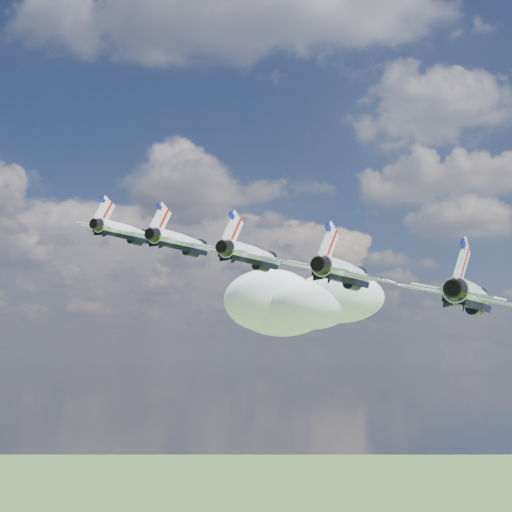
% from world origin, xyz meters
% --- Properties ---
extents(cloud_far, '(61.34, 48.19, 24.10)m').
position_xyz_m(cloud_far, '(7.96, 221.98, 158.58)').
color(cloud_far, white).
extents(jet_0, '(14.93, 17.25, 6.29)m').
position_xyz_m(jet_0, '(-4.12, 0.78, 153.60)').
color(jet_0, silver).
extents(jet_1, '(14.93, 17.25, 6.29)m').
position_xyz_m(jet_1, '(5.10, -7.47, 150.76)').
color(jet_1, white).
extents(jet_2, '(14.93, 17.25, 6.29)m').
position_xyz_m(jet_2, '(14.33, -15.72, 147.93)').
color(jet_2, silver).
extents(jet_3, '(14.93, 17.25, 6.29)m').
position_xyz_m(jet_3, '(23.55, -23.97, 145.10)').
color(jet_3, white).
extents(jet_4, '(14.93, 17.25, 6.29)m').
position_xyz_m(jet_4, '(32.78, -32.22, 142.27)').
color(jet_4, white).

